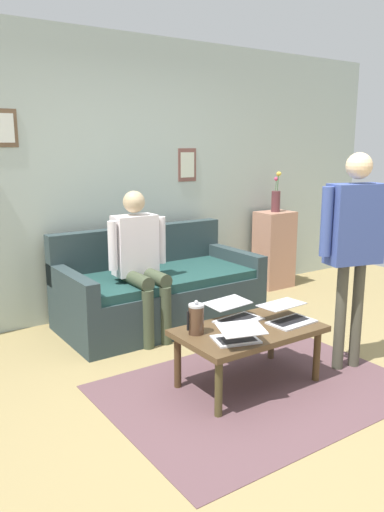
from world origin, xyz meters
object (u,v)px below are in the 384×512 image
object	(u,v)px
couch	(158,291)
flower_vase	(276,198)
laptop_center	(288,316)
person_seated	(140,256)
french_press	(196,319)
laptop_right	(238,336)
laptop_left	(235,314)
person_standing	(354,234)
side_shelf	(274,249)
coffee_table	(249,335)

from	to	relation	value
couch	flower_vase	world-z (taller)	flower_vase
laptop_center	person_seated	bearing A→B (deg)	-69.30
french_press	flower_vase	size ratio (longest dim) A/B	0.51
laptop_right	flower_vase	size ratio (longest dim) A/B	0.79
laptop_left	person_standing	bearing A→B (deg)	153.04
person_seated	side_shelf	bearing A→B (deg)	-165.65
couch	side_shelf	bearing A→B (deg)	-170.25
laptop_left	laptop_right	world-z (taller)	laptop_right
flower_vase	person_standing	bearing A→B (deg)	60.83
coffee_table	laptop_right	bearing A→B (deg)	34.13
person_seated	laptop_left	bearing A→B (deg)	100.79
laptop_left	laptop_right	size ratio (longest dim) A/B	1.01
french_press	person_standing	size ratio (longest dim) A/B	0.15
couch	flower_vase	bearing A→B (deg)	-170.26
laptop_right	french_press	world-z (taller)	french_press
laptop_left	side_shelf	distance (m)	2.46
laptop_right	person_seated	distance (m)	1.43
coffee_table	laptop_left	distance (m)	0.21
couch	laptop_center	world-z (taller)	couch
flower_vase	person_standing	distance (m)	2.27
coffee_table	person_seated	size ratio (longest dim) A/B	0.78
couch	coffee_table	distance (m)	1.48
person_standing	side_shelf	bearing A→B (deg)	-119.11
couch	laptop_left	xyz separation A→B (m)	(0.10, 1.28, 0.16)
coffee_table	laptop_right	world-z (taller)	laptop_right
couch	laptop_right	distance (m)	1.67
side_shelf	couch	bearing A→B (deg)	9.75
laptop_center	side_shelf	size ratio (longest dim) A/B	0.39
laptop_left	coffee_table	bearing A→B (deg)	82.25
french_press	laptop_right	bearing A→B (deg)	116.72
laptop_center	flower_vase	world-z (taller)	flower_vase
couch	flower_vase	distance (m)	1.95
laptop_center	coffee_table	bearing A→B (deg)	-10.10
coffee_table	person_seated	distance (m)	1.31
laptop_left	laptop_right	distance (m)	0.43
flower_vase	laptop_left	bearing A→B (deg)	40.18
coffee_table	flower_vase	xyz separation A→B (m)	(-1.91, -1.78, 0.68)
coffee_table	laptop_right	size ratio (longest dim) A/B	2.74
person_standing	person_seated	distance (m)	1.78
laptop_left	side_shelf	world-z (taller)	side_shelf
laptop_center	laptop_right	bearing A→B (deg)	10.26
laptop_center	person_standing	xyz separation A→B (m)	(-0.48, 0.15, 0.57)
french_press	person_seated	size ratio (longest dim) A/B	0.18
side_shelf	person_standing	bearing A→B (deg)	60.89
laptop_left	side_shelf	xyz separation A→B (m)	(-1.88, -1.59, -0.01)
couch	laptop_center	xyz separation A→B (m)	(-0.19, 1.53, 0.16)
couch	laptop_right	bearing A→B (deg)	77.58
couch	laptop_right	size ratio (longest dim) A/B	5.04
person_standing	laptop_center	bearing A→B (deg)	-17.12
side_shelf	person_seated	bearing A→B (deg)	14.35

